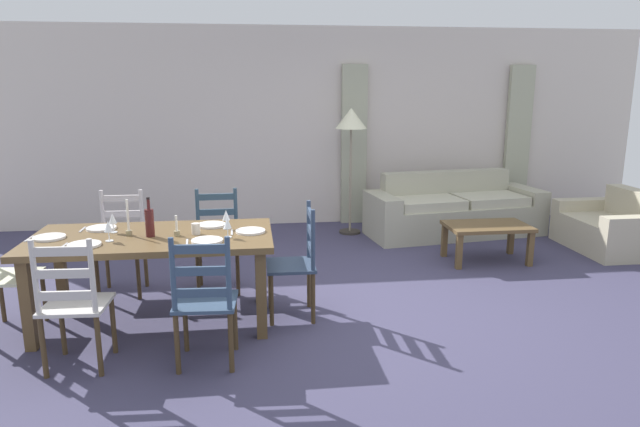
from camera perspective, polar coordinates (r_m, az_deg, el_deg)
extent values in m
cube|color=#3D3A55|center=(5.01, 2.66, -9.77)|extent=(9.60, 9.60, 0.02)
cube|color=beige|center=(7.91, -1.33, 8.76)|extent=(9.60, 0.16, 2.70)
cube|color=#AAAC90|center=(7.89, 3.47, 6.90)|extent=(0.35, 0.08, 2.20)
cube|color=#AAAC90|center=(8.65, 19.40, 6.73)|extent=(0.35, 0.08, 2.20)
cube|color=brown|center=(4.68, -16.67, -2.42)|extent=(1.90, 0.96, 0.05)
cube|color=brown|center=(4.66, -27.58, -8.27)|extent=(0.08, 0.08, 0.70)
cube|color=brown|center=(4.37, -5.98, -8.21)|extent=(0.08, 0.08, 0.70)
cube|color=brown|center=(5.34, -24.81, -5.40)|extent=(0.08, 0.08, 0.70)
cube|color=brown|center=(5.08, -6.18, -5.15)|extent=(0.08, 0.08, 0.70)
cube|color=beige|center=(4.24, -23.47, -8.50)|extent=(0.44, 0.42, 0.03)
cylinder|color=#47351F|center=(4.53, -24.69, -10.37)|extent=(0.04, 0.04, 0.43)
cylinder|color=#47351F|center=(4.42, -20.25, -10.56)|extent=(0.04, 0.04, 0.43)
cylinder|color=#47351F|center=(4.24, -26.29, -12.13)|extent=(0.04, 0.04, 0.43)
cylinder|color=#47351F|center=(4.12, -21.54, -12.40)|extent=(0.04, 0.04, 0.43)
cylinder|color=beige|center=(4.07, -26.97, -5.80)|extent=(0.04, 0.04, 0.50)
cylinder|color=beige|center=(3.95, -22.13, -5.90)|extent=(0.04, 0.04, 0.50)
cube|color=beige|center=(4.05, -24.42, -7.60)|extent=(0.38, 0.04, 0.06)
cube|color=beige|center=(4.00, -24.61, -5.58)|extent=(0.38, 0.04, 0.06)
cube|color=beige|center=(3.96, -24.82, -3.52)|extent=(0.38, 0.04, 0.06)
cube|color=#31455F|center=(4.03, -11.51, -8.79)|extent=(0.44, 0.42, 0.03)
cylinder|color=#47351F|center=(4.30, -13.50, -10.79)|extent=(0.04, 0.04, 0.43)
cylinder|color=#47351F|center=(4.25, -8.62, -10.83)|extent=(0.04, 0.04, 0.43)
cylinder|color=#47351F|center=(3.99, -14.31, -12.73)|extent=(0.04, 0.04, 0.43)
cylinder|color=#47351F|center=(3.94, -9.03, -12.81)|extent=(0.04, 0.04, 0.43)
cylinder|color=#31455F|center=(3.81, -14.72, -6.02)|extent=(0.04, 0.04, 0.50)
cylinder|color=#31455F|center=(3.76, -9.29, -6.02)|extent=(0.04, 0.04, 0.50)
cube|color=#31455F|center=(3.82, -11.93, -7.87)|extent=(0.38, 0.05, 0.06)
cube|color=#31455F|center=(3.77, -12.04, -5.74)|extent=(0.38, 0.05, 0.06)
cube|color=#31455F|center=(3.73, -12.15, -3.55)|extent=(0.38, 0.05, 0.06)
cube|color=beige|center=(5.53, -19.60, -3.28)|extent=(0.43, 0.41, 0.03)
cylinder|color=#47351F|center=(5.40, -17.96, -6.11)|extent=(0.04, 0.04, 0.43)
cylinder|color=#47351F|center=(5.49, -21.66, -6.10)|extent=(0.04, 0.04, 0.43)
cylinder|color=#47351F|center=(5.72, -17.28, -5.01)|extent=(0.04, 0.04, 0.43)
cylinder|color=#47351F|center=(5.80, -20.78, -5.02)|extent=(0.04, 0.04, 0.43)
cylinder|color=beige|center=(5.59, -17.61, -0.20)|extent=(0.04, 0.04, 0.50)
cylinder|color=beige|center=(5.68, -21.17, -0.28)|extent=(0.04, 0.04, 0.50)
cube|color=beige|center=(5.66, -19.31, -1.52)|extent=(0.38, 0.03, 0.06)
cube|color=beige|center=(5.63, -19.42, -0.04)|extent=(0.38, 0.03, 0.06)
cube|color=beige|center=(5.60, -19.53, 1.46)|extent=(0.38, 0.03, 0.06)
cube|color=#2E4658|center=(5.38, -10.36, -3.20)|extent=(0.43, 0.41, 0.03)
cylinder|color=#47351F|center=(5.28, -8.35, -6.04)|extent=(0.04, 0.04, 0.43)
cylinder|color=#47351F|center=(5.29, -12.27, -6.16)|extent=(0.04, 0.04, 0.43)
cylinder|color=#47351F|center=(5.60, -8.38, -4.92)|extent=(0.04, 0.04, 0.43)
cylinder|color=#47351F|center=(5.61, -12.07, -5.04)|extent=(0.04, 0.04, 0.43)
cylinder|color=#2E4658|center=(5.47, -8.55, -0.01)|extent=(0.04, 0.04, 0.50)
cylinder|color=#2E4658|center=(5.48, -12.31, -0.13)|extent=(0.04, 0.04, 0.50)
cube|color=#2E4658|center=(5.51, -10.37, -1.39)|extent=(0.38, 0.03, 0.06)
cube|color=#2E4658|center=(5.47, -10.44, 0.13)|extent=(0.38, 0.03, 0.06)
cube|color=#2E4658|center=(5.44, -10.50, 1.68)|extent=(0.38, 0.03, 0.06)
cube|color=beige|center=(5.06, -29.01, -5.66)|extent=(0.42, 0.44, 0.03)
cylinder|color=#47351F|center=(5.22, -26.21, -7.50)|extent=(0.04, 0.04, 0.43)
cylinder|color=#47351F|center=(4.91, -27.76, -8.91)|extent=(0.04, 0.04, 0.43)
cylinder|color=#47351F|center=(5.36, -29.61, -7.36)|extent=(0.04, 0.04, 0.43)
cube|color=#2E3E56|center=(4.71, -3.00, -5.29)|extent=(0.40, 0.42, 0.03)
cylinder|color=#47351F|center=(4.62, -4.95, -8.76)|extent=(0.04, 0.04, 0.43)
cylinder|color=#47351F|center=(4.95, -5.08, -7.23)|extent=(0.04, 0.04, 0.43)
cylinder|color=#47351F|center=(4.64, -0.70, -8.62)|extent=(0.04, 0.04, 0.43)
cylinder|color=#47351F|center=(4.97, -1.13, -7.11)|extent=(0.04, 0.04, 0.43)
cylinder|color=#2E3E56|center=(4.48, -0.72, -2.74)|extent=(0.04, 0.04, 0.50)
cylinder|color=#2E3E56|center=(4.83, -1.15, -1.60)|extent=(0.04, 0.04, 0.50)
cube|color=#2E3E56|center=(4.69, -0.94, -3.69)|extent=(0.03, 0.38, 0.06)
cube|color=#2E3E56|center=(4.65, -0.95, -1.91)|extent=(0.03, 0.38, 0.06)
cube|color=#2E3E56|center=(4.61, -0.95, -0.11)|extent=(0.03, 0.38, 0.06)
cylinder|color=white|center=(4.54, -22.82, -2.94)|extent=(0.24, 0.24, 0.02)
cube|color=silver|center=(4.58, -24.62, -3.03)|extent=(0.03, 0.17, 0.01)
cylinder|color=white|center=(4.37, -11.39, -2.72)|extent=(0.24, 0.24, 0.02)
cube|color=silver|center=(4.39, -13.34, -2.84)|extent=(0.03, 0.17, 0.01)
cylinder|color=white|center=(5.00, -21.32, -1.40)|extent=(0.24, 0.24, 0.02)
cube|color=silver|center=(5.04, -22.97, -1.50)|extent=(0.02, 0.17, 0.01)
cylinder|color=white|center=(4.86, -10.98, -1.14)|extent=(0.24, 0.24, 0.02)
cube|color=silver|center=(4.87, -12.74, -1.26)|extent=(0.03, 0.17, 0.01)
cylinder|color=white|center=(4.86, -25.79, -2.19)|extent=(0.24, 0.24, 0.02)
cube|color=silver|center=(4.92, -27.44, -2.29)|extent=(0.02, 0.17, 0.01)
cylinder|color=white|center=(4.60, -7.08, -1.78)|extent=(0.24, 0.24, 0.02)
cube|color=silver|center=(4.61, -8.94, -1.90)|extent=(0.02, 0.17, 0.01)
cylinder|color=#471919|center=(4.61, -16.91, -0.93)|extent=(0.07, 0.07, 0.22)
cylinder|color=#471919|center=(4.58, -17.03, 0.89)|extent=(0.02, 0.02, 0.08)
cylinder|color=black|center=(4.57, -17.07, 1.48)|extent=(0.03, 0.03, 0.02)
cylinder|color=white|center=(4.60, -20.60, -2.62)|extent=(0.06, 0.06, 0.01)
cylinder|color=white|center=(4.59, -20.64, -2.16)|extent=(0.01, 0.01, 0.07)
cone|color=white|center=(4.57, -20.71, -1.22)|extent=(0.06, 0.06, 0.08)
cylinder|color=white|center=(4.47, -9.33, -2.38)|extent=(0.06, 0.06, 0.01)
cylinder|color=white|center=(4.46, -9.35, -1.91)|extent=(0.01, 0.01, 0.07)
cone|color=white|center=(4.44, -9.39, -0.94)|extent=(0.06, 0.06, 0.08)
cylinder|color=white|center=(4.86, -20.22, -1.79)|extent=(0.06, 0.06, 0.01)
cylinder|color=white|center=(4.85, -20.25, -1.35)|extent=(0.01, 0.01, 0.07)
cone|color=white|center=(4.83, -20.32, -0.46)|extent=(0.06, 0.06, 0.08)
cylinder|color=white|center=(4.74, -9.47, -1.52)|extent=(0.06, 0.06, 0.01)
cylinder|color=white|center=(4.73, -9.48, -1.07)|extent=(0.01, 0.01, 0.07)
cone|color=white|center=(4.71, -9.52, -0.16)|extent=(0.06, 0.06, 0.08)
cylinder|color=beige|center=(4.61, -12.49, -1.52)|extent=(0.07, 0.07, 0.09)
cylinder|color=#998C66|center=(4.72, -18.82, -1.88)|extent=(0.05, 0.05, 0.04)
cylinder|color=white|center=(4.69, -18.94, -0.16)|extent=(0.02, 0.02, 0.25)
cylinder|color=#998C66|center=(4.60, -14.32, -1.96)|extent=(0.05, 0.05, 0.04)
cylinder|color=white|center=(4.58, -14.38, -0.96)|extent=(0.02, 0.02, 0.13)
cube|color=#A7A48D|center=(7.57, 13.51, -0.61)|extent=(1.89, 1.04, 0.40)
cube|color=#A7A48D|center=(7.78, 12.54, 1.32)|extent=(1.81, 0.45, 0.80)
cube|color=#A7A48D|center=(8.08, 19.92, 0.47)|extent=(0.35, 0.83, 0.58)
cube|color=#A7A48D|center=(7.12, 6.31, -0.42)|extent=(0.35, 0.83, 0.58)
cube|color=#BBB89E|center=(7.69, 16.74, 1.40)|extent=(0.94, 0.75, 0.12)
cube|color=#BBB89E|center=(7.26, 10.68, 1.08)|extent=(0.94, 0.75, 0.12)
cube|color=brown|center=(6.46, 16.63, -1.25)|extent=(0.90, 0.56, 0.04)
cube|color=brown|center=(6.16, 13.94, -3.79)|extent=(0.06, 0.06, 0.38)
cube|color=brown|center=(6.49, 20.56, -3.40)|extent=(0.06, 0.06, 0.38)
cube|color=brown|center=(6.57, 12.52, -2.67)|extent=(0.06, 0.06, 0.38)
cube|color=brown|center=(6.88, 18.81, -2.36)|extent=(0.06, 0.06, 0.38)
cube|color=#B6AC90|center=(7.50, 27.11, -1.88)|extent=(0.81, 0.81, 0.38)
cube|color=#B6AC90|center=(7.64, 29.10, -0.53)|extent=(0.21, 0.80, 0.72)
cube|color=#B6AC90|center=(7.10, 29.38, -2.30)|extent=(0.80, 0.19, 0.52)
cube|color=#B6AC90|center=(7.88, 25.18, -0.51)|extent=(0.80, 0.19, 0.52)
cylinder|color=#332D28|center=(7.49, 3.04, -1.86)|extent=(0.28, 0.28, 0.03)
cylinder|color=gray|center=(7.34, 3.10, 3.36)|extent=(0.03, 0.03, 1.35)
cone|color=beige|center=(7.26, 3.18, 9.64)|extent=(0.40, 0.40, 0.26)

